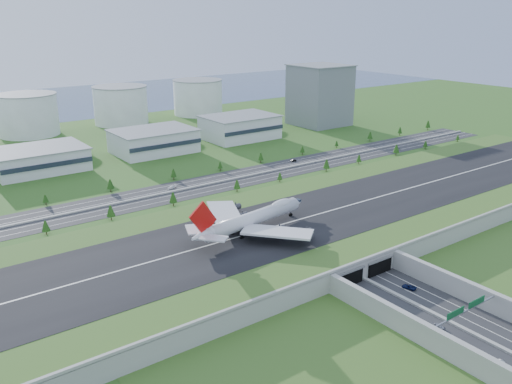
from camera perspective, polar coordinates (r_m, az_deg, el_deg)
ground at (r=257.65m, az=3.15°, el=-5.01°), size 1200.00×1200.00×0.00m
airfield_deck at (r=255.97m, az=3.17°, el=-4.17°), size 520.00×100.00×9.20m
underpass_road at (r=198.54m, az=22.15°, el=-13.00°), size 38.80×120.40×8.00m
sign_gantry_near at (r=198.67m, az=21.19°, el=-11.68°), size 38.70×0.70×9.80m
north_expressway at (r=331.58m, az=-7.30°, el=0.31°), size 560.00×36.00×0.12m
tree_row at (r=333.83m, az=-5.73°, el=1.34°), size 503.93×48.72×8.44m
hangar_mid_a at (r=394.44m, az=-21.87°, el=3.18°), size 58.00×42.00×15.00m
hangar_mid_b at (r=422.00m, az=-10.72°, el=5.27°), size 58.00×42.00×17.00m
hangar_mid_c at (r=460.92m, az=-1.72°, el=6.82°), size 58.00×42.00×19.00m
office_tower at (r=520.41m, az=6.71°, el=10.06°), size 46.00×46.00×55.00m
fuel_tank_b at (r=512.44m, az=-22.88°, el=7.48°), size 50.00×50.00×35.00m
fuel_tank_c at (r=538.08m, az=-14.05°, el=8.84°), size 50.00×50.00×35.00m
fuel_tank_d at (r=575.26m, az=-6.13°, el=9.87°), size 50.00×50.00×35.00m
bay_water at (r=686.54m, az=-23.42°, el=8.39°), size 1200.00×260.00×0.06m
boeing_747 at (r=243.59m, az=-0.41°, el=-2.82°), size 69.46×65.20×21.57m
car_0 at (r=199.48m, az=18.62°, el=-13.23°), size 3.08×5.26×1.68m
car_1 at (r=188.10m, az=24.49°, el=-16.16°), size 3.11×4.60×1.43m
car_2 at (r=221.74m, az=15.81°, el=-9.58°), size 4.00×6.03×1.54m
car_5 at (r=390.32m, az=3.97°, el=3.32°), size 4.48×2.17×1.42m
car_6 at (r=437.57m, az=14.63°, el=4.44°), size 5.81×3.44×1.51m
car_7 at (r=333.26m, az=-8.85°, el=0.50°), size 6.04×2.99×1.69m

